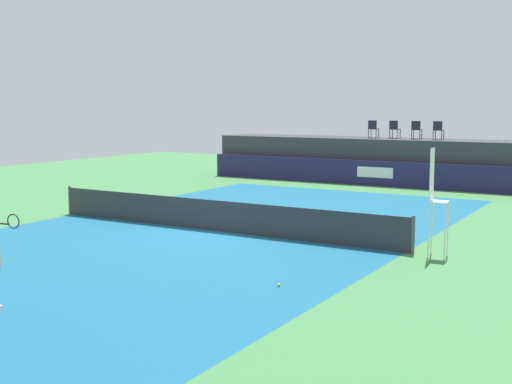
{
  "coord_description": "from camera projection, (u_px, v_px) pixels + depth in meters",
  "views": [
    {
      "loc": [
        11.33,
        -16.53,
        3.81
      ],
      "look_at": [
        0.28,
        2.0,
        1.0
      ],
      "focal_mm": 46.48,
      "sensor_mm": 36.0,
      "label": 1
    }
  ],
  "objects": [
    {
      "name": "court_inner",
      "position": [
        215.0,
        231.0,
        20.32
      ],
      "size": [
        12.0,
        22.0,
        0.0
      ],
      "primitive_type": "cube",
      "color": "#16597A",
      "rests_on": "ground"
    },
    {
      "name": "spectator_chair_far_left",
      "position": [
        373.0,
        128.0,
        33.38
      ],
      "size": [
        0.46,
        0.46,
        0.89
      ],
      "color": "#1E232D",
      "rests_on": "spectator_platform"
    },
    {
      "name": "net_post_far",
      "position": [
        413.0,
        235.0,
        17.11
      ],
      "size": [
        0.1,
        0.1,
        1.0
      ],
      "primitive_type": "cylinder",
      "color": "#4C4C51",
      "rests_on": "ground"
    },
    {
      "name": "net_post_near",
      "position": [
        70.0,
        200.0,
        23.4
      ],
      "size": [
        0.1,
        0.1,
        1.0
      ],
      "primitive_type": "cylinder",
      "color": "#4C4C51",
      "rests_on": "ground"
    },
    {
      "name": "sponsor_wall",
      "position": [
        374.0,
        173.0,
        31.74
      ],
      "size": [
        18.0,
        0.22,
        1.2
      ],
      "color": "#231E4C",
      "rests_on": "ground"
    },
    {
      "name": "spectator_chair_left",
      "position": [
        394.0,
        128.0,
        32.96
      ],
      "size": [
        0.46,
        0.46,
        0.89
      ],
      "color": "#1E232D",
      "rests_on": "spectator_platform"
    },
    {
      "name": "spectator_chair_right",
      "position": [
        438.0,
        129.0,
        31.65
      ],
      "size": [
        0.45,
        0.45,
        0.89
      ],
      "color": "#1E232D",
      "rests_on": "spectator_platform"
    },
    {
      "name": "umpire_chair",
      "position": [
        435.0,
        195.0,
        16.68
      ],
      "size": [
        0.48,
        0.48,
        2.76
      ],
      "color": "white",
      "rests_on": "ground"
    },
    {
      "name": "spectator_chair_center",
      "position": [
        416.0,
        129.0,
        32.18
      ],
      "size": [
        0.46,
        0.46,
        0.89
      ],
      "color": "#1E232D",
      "rests_on": "spectator_platform"
    },
    {
      "name": "spectator_platform",
      "position": [
        387.0,
        160.0,
        33.21
      ],
      "size": [
        18.0,
        2.8,
        2.2
      ],
      "primitive_type": "cube",
      "color": "#38383D",
      "rests_on": "ground"
    },
    {
      "name": "tennis_ball",
      "position": [
        279.0,
        285.0,
        14.06
      ],
      "size": [
        0.07,
        0.07,
        0.07
      ],
      "primitive_type": "sphere",
      "color": "#D8EA33",
      "rests_on": "court_inner"
    },
    {
      "name": "ground_plane",
      "position": [
        264.0,
        217.0,
        22.88
      ],
      "size": [
        48.0,
        48.0,
        0.0
      ],
      "primitive_type": "plane",
      "color": "#3D7A42"
    },
    {
      "name": "tennis_net",
      "position": [
        215.0,
        216.0,
        20.26
      ],
      "size": [
        12.4,
        0.02,
        0.95
      ],
      "primitive_type": "cube",
      "color": "#2D2D2D",
      "rests_on": "ground"
    }
  ]
}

